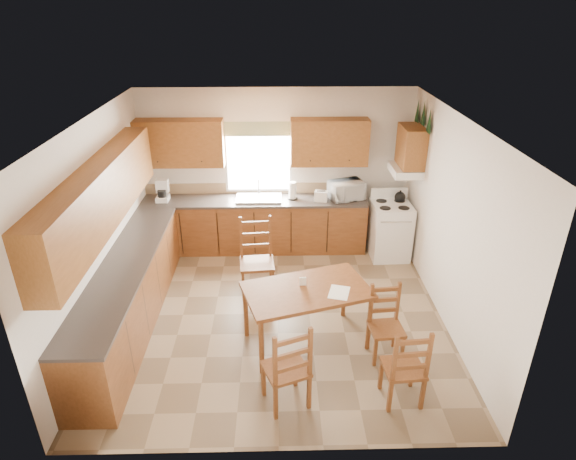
{
  "coord_description": "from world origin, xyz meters",
  "views": [
    {
      "loc": [
        0.01,
        -5.51,
        3.99
      ],
      "look_at": [
        0.15,
        0.3,
        1.15
      ],
      "focal_mm": 30.0,
      "sensor_mm": 36.0,
      "label": 1
    }
  ],
  "objects_px": {
    "dining_table": "(306,316)",
    "chair_near_left": "(286,364)",
    "stove": "(390,231)",
    "chair_far_left": "(257,259)",
    "chair_near_right": "(404,363)",
    "microwave": "(346,190)",
    "chair_far_right": "(387,324)"
  },
  "relations": [
    {
      "from": "microwave",
      "to": "chair_far_left",
      "type": "bearing_deg",
      "value": -154.56
    },
    {
      "from": "microwave",
      "to": "chair_far_right",
      "type": "distance_m",
      "value": 2.91
    },
    {
      "from": "stove",
      "to": "chair_far_left",
      "type": "xyz_separation_m",
      "value": [
        -2.17,
        -1.1,
        0.12
      ]
    },
    {
      "from": "chair_near_right",
      "to": "chair_far_right",
      "type": "height_order",
      "value": "chair_near_right"
    },
    {
      "from": "dining_table",
      "to": "chair_near_left",
      "type": "distance_m",
      "value": 1.05
    },
    {
      "from": "microwave",
      "to": "dining_table",
      "type": "distance_m",
      "value": 2.76
    },
    {
      "from": "stove",
      "to": "chair_near_left",
      "type": "bearing_deg",
      "value": -120.93
    },
    {
      "from": "stove",
      "to": "chair_near_left",
      "type": "distance_m",
      "value": 3.71
    },
    {
      "from": "stove",
      "to": "dining_table",
      "type": "xyz_separation_m",
      "value": [
        -1.52,
        -2.24,
        -0.06
      ]
    },
    {
      "from": "chair_near_right",
      "to": "chair_far_left",
      "type": "xyz_separation_m",
      "value": [
        -1.63,
        2.13,
        0.08
      ]
    },
    {
      "from": "chair_near_left",
      "to": "chair_far_left",
      "type": "bearing_deg",
      "value": -101.54
    },
    {
      "from": "microwave",
      "to": "chair_near_left",
      "type": "height_order",
      "value": "microwave"
    },
    {
      "from": "microwave",
      "to": "chair_far_left",
      "type": "relative_size",
      "value": 0.45
    },
    {
      "from": "microwave",
      "to": "dining_table",
      "type": "xyz_separation_m",
      "value": [
        -0.8,
        -2.56,
        -0.67
      ]
    },
    {
      "from": "chair_far_right",
      "to": "microwave",
      "type": "bearing_deg",
      "value": 87.26
    },
    {
      "from": "stove",
      "to": "dining_table",
      "type": "height_order",
      "value": "stove"
    },
    {
      "from": "dining_table",
      "to": "chair_far_right",
      "type": "height_order",
      "value": "chair_far_right"
    },
    {
      "from": "stove",
      "to": "dining_table",
      "type": "bearing_deg",
      "value": -126.12
    },
    {
      "from": "microwave",
      "to": "chair_far_right",
      "type": "xyz_separation_m",
      "value": [
        0.14,
        -2.84,
        -0.61
      ]
    },
    {
      "from": "stove",
      "to": "chair_far_right",
      "type": "bearing_deg",
      "value": -104.87
    },
    {
      "from": "stove",
      "to": "microwave",
      "type": "height_order",
      "value": "microwave"
    },
    {
      "from": "stove",
      "to": "chair_near_right",
      "type": "height_order",
      "value": "chair_near_right"
    },
    {
      "from": "chair_near_left",
      "to": "chair_far_left",
      "type": "distance_m",
      "value": 2.18
    },
    {
      "from": "stove",
      "to": "chair_near_right",
      "type": "relative_size",
      "value": 0.93
    },
    {
      "from": "chair_far_right",
      "to": "chair_near_left",
      "type": "bearing_deg",
      "value": -155.07
    },
    {
      "from": "stove",
      "to": "microwave",
      "type": "relative_size",
      "value": 1.8
    },
    {
      "from": "dining_table",
      "to": "chair_near_left",
      "type": "bearing_deg",
      "value": -122.57
    },
    {
      "from": "microwave",
      "to": "dining_table",
      "type": "relative_size",
      "value": 0.34
    },
    {
      "from": "stove",
      "to": "microwave",
      "type": "xyz_separation_m",
      "value": [
        -0.72,
        0.31,
        0.61
      ]
    },
    {
      "from": "dining_table",
      "to": "chair_near_right",
      "type": "bearing_deg",
      "value": -62.5
    },
    {
      "from": "microwave",
      "to": "chair_near_left",
      "type": "bearing_deg",
      "value": -125.58
    },
    {
      "from": "stove",
      "to": "chair_far_right",
      "type": "distance_m",
      "value": 2.59
    }
  ]
}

